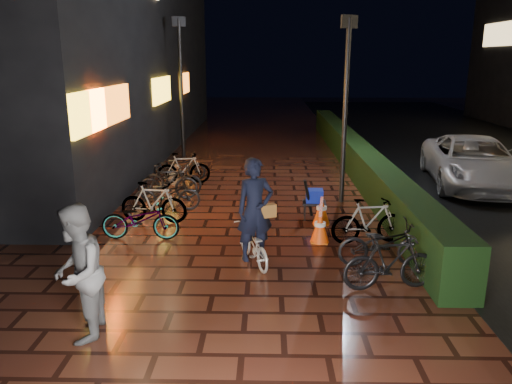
{
  "coord_description": "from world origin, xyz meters",
  "views": [
    {
      "loc": [
        0.32,
        -8.98,
        3.71
      ],
      "look_at": [
        0.09,
        0.69,
        1.1
      ],
      "focal_mm": 35.0,
      "sensor_mm": 36.0,
      "label": 1
    }
  ],
  "objects_px": {
    "bystander_person": "(77,273)",
    "cart_assembly": "(314,197)",
    "van": "(473,162)",
    "cyclist": "(254,226)",
    "traffic_barrier": "(321,219)"
  },
  "relations": [
    {
      "from": "bystander_person",
      "to": "traffic_barrier",
      "type": "relative_size",
      "value": 1.21
    },
    {
      "from": "cyclist",
      "to": "cart_assembly",
      "type": "bearing_deg",
      "value": 64.05
    },
    {
      "from": "van",
      "to": "cyclist",
      "type": "distance_m",
      "value": 8.78
    },
    {
      "from": "cyclist",
      "to": "traffic_barrier",
      "type": "distance_m",
      "value": 2.32
    },
    {
      "from": "traffic_barrier",
      "to": "cart_assembly",
      "type": "distance_m",
      "value": 0.98
    },
    {
      "from": "cyclist",
      "to": "van",
      "type": "bearing_deg",
      "value": 43.7
    },
    {
      "from": "van",
      "to": "traffic_barrier",
      "type": "bearing_deg",
      "value": -130.52
    },
    {
      "from": "bystander_person",
      "to": "cart_assembly",
      "type": "height_order",
      "value": "bystander_person"
    },
    {
      "from": "van",
      "to": "traffic_barrier",
      "type": "relative_size",
      "value": 3.32
    },
    {
      "from": "van",
      "to": "traffic_barrier",
      "type": "xyz_separation_m",
      "value": [
        -4.94,
        -4.28,
        -0.41
      ]
    },
    {
      "from": "cyclist",
      "to": "traffic_barrier",
      "type": "relative_size",
      "value": 1.29
    },
    {
      "from": "van",
      "to": "cyclist",
      "type": "relative_size",
      "value": 2.56
    },
    {
      "from": "traffic_barrier",
      "to": "cyclist",
      "type": "bearing_deg",
      "value": -128.21
    },
    {
      "from": "bystander_person",
      "to": "cyclist",
      "type": "height_order",
      "value": "cyclist"
    },
    {
      "from": "cyclist",
      "to": "cart_assembly",
      "type": "height_order",
      "value": "cyclist"
    }
  ]
}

